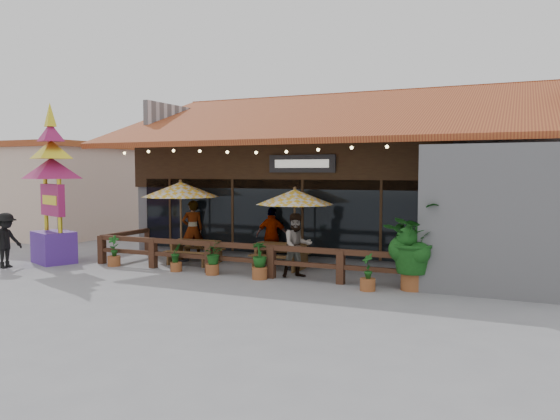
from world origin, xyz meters
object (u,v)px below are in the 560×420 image
at_px(picnic_table_left, 195,248).
at_px(tropical_plant, 413,240).
at_px(umbrella_left, 181,190).
at_px(picnic_table_right, 281,252).
at_px(thai_sign_tower, 52,172).
at_px(pedestrian, 6,240).
at_px(umbrella_right, 295,197).

relative_size(picnic_table_left, tropical_plant, 0.72).
height_order(umbrella_left, picnic_table_right, umbrella_left).
distance_m(picnic_table_right, thai_sign_tower, 7.79).
xyz_separation_m(picnic_table_left, pedestrian, (-4.87, -3.01, 0.35)).
bearing_deg(umbrella_right, umbrella_left, -179.55).
relative_size(umbrella_right, tropical_plant, 1.34).
distance_m(picnic_table_right, tropical_plant, 4.59).
xyz_separation_m(picnic_table_right, thai_sign_tower, (-7.11, -2.07, 2.42)).
distance_m(picnic_table_left, tropical_plant, 7.26).
bearing_deg(umbrella_left, tropical_plant, -10.22).
bearing_deg(umbrella_right, tropical_plant, -20.87).
height_order(umbrella_right, picnic_table_left, umbrella_right).
distance_m(umbrella_right, pedestrian, 8.95).
bearing_deg(tropical_plant, picnic_table_right, 160.48).
bearing_deg(umbrella_right, picnic_table_right, 171.40).
relative_size(picnic_table_left, thai_sign_tower, 0.29).
bearing_deg(tropical_plant, umbrella_right, 159.13).
height_order(umbrella_right, pedestrian, umbrella_right).
xyz_separation_m(umbrella_left, pedestrian, (-4.19, -3.24, -1.51)).
bearing_deg(tropical_plant, thai_sign_tower, -177.20).
height_order(umbrella_right, thai_sign_tower, thai_sign_tower).
distance_m(umbrella_right, tropical_plant, 4.14).
bearing_deg(pedestrian, picnic_table_right, -69.19).
bearing_deg(umbrella_right, pedestrian, -158.28).
relative_size(picnic_table_left, pedestrian, 0.94).
relative_size(picnic_table_left, picnic_table_right, 0.99).
bearing_deg(umbrella_left, picnic_table_left, -18.72).
distance_m(picnic_table_left, picnic_table_right, 2.88).
height_order(umbrella_left, thai_sign_tower, thai_sign_tower).
height_order(umbrella_left, pedestrian, umbrella_left).
distance_m(umbrella_left, umbrella_right, 4.04).
distance_m(umbrella_left, thai_sign_tower, 4.12).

